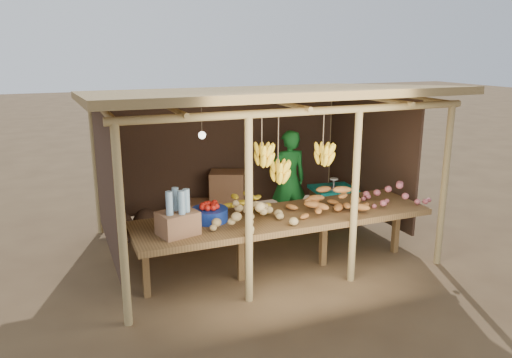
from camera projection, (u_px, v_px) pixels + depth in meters
name	position (u px, v px, depth m)	size (l,w,h in m)	color
ground	(256.00, 246.00, 7.49)	(60.00, 60.00, 0.00)	brown
stall_structure	(253.00, 119.00, 7.06)	(4.70, 3.50, 2.43)	tan
counter	(284.00, 219.00, 6.46)	(3.90, 1.05, 0.80)	brown
potato_heap	(252.00, 213.00, 5.95)	(1.02, 0.61, 0.37)	tan
sweet_potato_heap	(331.00, 198.00, 6.56)	(1.03, 0.62, 0.36)	#BA6F2F
onion_heap	(397.00, 191.00, 6.89)	(0.88, 0.53, 0.36)	#BD5C64
banana_pile	(247.00, 200.00, 6.47)	(0.66, 0.40, 0.35)	yellow
tomato_basin	(210.00, 213.00, 6.20)	(0.46, 0.46, 0.24)	navy
bottle_box	(178.00, 217.00, 5.72)	(0.50, 0.44, 0.54)	#8B5D3E
vendor	(289.00, 180.00, 8.06)	(0.60, 0.39, 1.64)	#186F27
tarp_crate	(332.00, 204.00, 8.39)	(0.76, 0.67, 0.83)	brown
carton_stack	(216.00, 203.00, 8.28)	(1.29, 0.61, 0.89)	#8B5D3E
burlap_sacks	(133.00, 225.00, 7.70)	(0.79, 0.41, 0.56)	#402A1E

